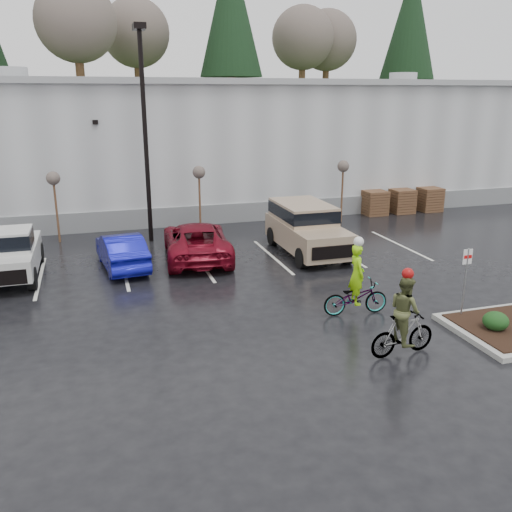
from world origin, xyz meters
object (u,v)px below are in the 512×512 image
object	(u,v)px
pallet_stack_a	(375,203)
fire_lane_sign	(466,275)
sapling_east	(343,170)
cyclist_olive	(404,324)
car_red	(196,241)
pallet_stack_b	(402,201)
car_blue	(122,251)
cyclist_hivis	(356,291)
lamppost	(144,113)
suv_tan	(308,230)
sapling_west	(54,182)
pallet_stack_c	(429,199)
sapling_mid	(199,176)
pickup_white	(8,251)

from	to	relation	value
pallet_stack_a	fire_lane_sign	world-z (taller)	fire_lane_sign
sapling_east	cyclist_olive	size ratio (longest dim) A/B	1.36
pallet_stack_a	car_red	bearing A→B (deg)	-154.18
car_red	pallet_stack_b	bearing A→B (deg)	-151.36
car_blue	cyclist_hivis	xyz separation A→B (m)	(6.48, -6.80, 0.07)
car_red	cyclist_olive	bearing A→B (deg)	114.78
lamppost	fire_lane_sign	world-z (taller)	lamppost
cyclist_olive	car_red	bearing A→B (deg)	13.81
lamppost	pallet_stack_a	world-z (taller)	lamppost
suv_tan	car_red	bearing A→B (deg)	171.94
sapling_west	pallet_stack_b	world-z (taller)	sapling_west
lamppost	sapling_east	distance (m)	10.48
car_blue	suv_tan	xyz separation A→B (m)	(7.57, -0.29, 0.35)
pallet_stack_a	fire_lane_sign	bearing A→B (deg)	-108.81
sapling_east	suv_tan	xyz separation A→B (m)	(-3.95, -4.99, -1.70)
sapling_east	cyclist_olive	bearing A→B (deg)	-109.74
suv_tan	cyclist_olive	size ratio (longest dim) A/B	2.17
cyclist_olive	suv_tan	bearing A→B (deg)	-12.30
fire_lane_sign	cyclist_olive	world-z (taller)	cyclist_olive
lamppost	suv_tan	size ratio (longest dim) A/B	1.81
sapling_east	cyclist_hivis	size ratio (longest dim) A/B	1.31
pallet_stack_b	pallet_stack_c	distance (m)	1.80
lamppost	sapling_west	size ratio (longest dim) A/B	2.88
lamppost	cyclist_hivis	size ratio (longest dim) A/B	3.78
fire_lane_sign	cyclist_olive	distance (m)	3.33
sapling_east	pallet_stack_a	size ratio (longest dim) A/B	2.37
suv_tan	cyclist_olive	xyz separation A→B (m)	(-1.18, -9.30, -0.18)
sapling_mid	cyclist_olive	size ratio (longest dim) A/B	1.36
sapling_mid	lamppost	bearing A→B (deg)	-158.20
car_blue	pallet_stack_c	bearing A→B (deg)	-168.65
car_red	pickup_white	bearing A→B (deg)	7.54
suv_tan	fire_lane_sign	bearing A→B (deg)	-77.40
car_blue	sapling_east	bearing A→B (deg)	-164.48
sapling_west	pallet_stack_b	size ratio (longest dim) A/B	2.37
pallet_stack_c	car_blue	world-z (taller)	car_blue
fire_lane_sign	pickup_white	distance (m)	15.69
pallet_stack_a	pallet_stack_b	size ratio (longest dim) A/B	1.00
suv_tan	cyclist_olive	distance (m)	9.38
car_red	suv_tan	bearing A→B (deg)	177.83
lamppost	car_blue	distance (m)	6.41
car_red	suv_tan	world-z (taller)	suv_tan
suv_tan	pallet_stack_b	bearing A→B (deg)	36.30
pallet_stack_a	cyclist_olive	xyz separation A→B (m)	(-7.63, -15.29, 0.18)
pallet_stack_b	sapling_east	bearing A→B (deg)	-166.61
sapling_mid	sapling_east	size ratio (longest dim) A/B	1.00
pallet_stack_b	pickup_white	bearing A→B (deg)	-164.32
pallet_stack_a	sapling_east	bearing A→B (deg)	-158.20
fire_lane_sign	car_red	world-z (taller)	fire_lane_sign
sapling_mid	cyclist_hivis	distance (m)	11.93
car_red	sapling_east	bearing A→B (deg)	-147.16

